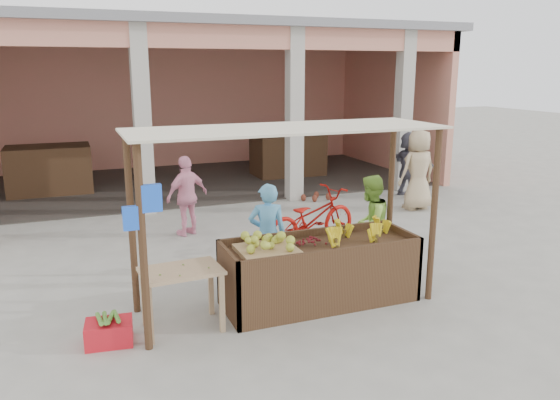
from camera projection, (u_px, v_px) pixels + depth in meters
name	position (u px, v px, depth m)	size (l,w,h in m)	color
ground	(285.00, 307.00, 7.26)	(60.00, 60.00, 0.00)	gray
market_building	(164.00, 83.00, 14.72)	(14.40, 6.40, 4.20)	tan
fruit_stall	(320.00, 274.00, 7.34)	(2.60, 0.95, 0.80)	#452F1B
stall_awning	(283.00, 160.00, 6.84)	(4.09, 1.35, 2.39)	#452F1B
banana_heap	(357.00, 233.00, 7.47)	(1.03, 0.56, 0.19)	yellow
melon_tray	(267.00, 245.00, 6.98)	(0.75, 0.65, 0.20)	#A68356
berry_heap	(311.00, 241.00, 7.24)	(0.42, 0.34, 0.13)	maroon
side_table	(181.00, 280.00, 6.54)	(0.99, 0.69, 0.77)	tan
papaya_pile	(181.00, 261.00, 6.48)	(0.74, 0.42, 0.21)	#3C7E29
red_crate	(109.00, 332.00, 6.28)	(0.53, 0.38, 0.27)	red
plantain_bundle	(108.00, 318.00, 6.24)	(0.42, 0.29, 0.08)	#508630
produce_sacks	(316.00, 187.00, 13.04)	(1.09, 0.81, 0.66)	maroon
vendor_blue	(267.00, 231.00, 7.87)	(0.61, 0.44, 1.61)	#55A5DA
vendor_green	(370.00, 221.00, 8.39)	(0.77, 0.45, 1.61)	#91CA46
motorcycle	(311.00, 218.00, 9.58)	(2.07, 0.71, 1.08)	#9F0F08
shopper_b	(187.00, 193.00, 10.24)	(0.95, 0.51, 1.62)	pink
shopper_c	(418.00, 166.00, 12.07)	(0.96, 0.62, 1.98)	tan
shopper_d	(409.00, 163.00, 13.34)	(1.56, 0.64, 1.69)	#4A4855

